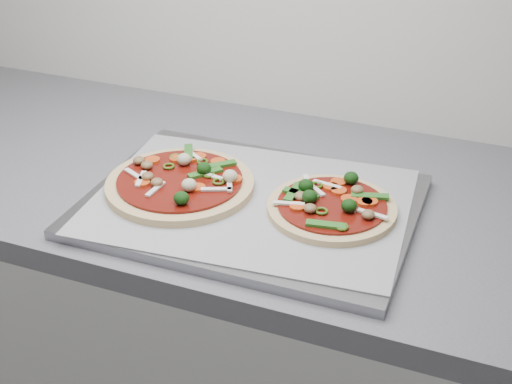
% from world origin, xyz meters
% --- Properties ---
extents(baking_tray, '(0.51, 0.38, 0.02)m').
position_xyz_m(baking_tray, '(-0.56, 1.22, 0.91)').
color(baking_tray, gray).
rests_on(baking_tray, countertop).
extents(parchment, '(0.51, 0.39, 0.00)m').
position_xyz_m(parchment, '(-0.56, 1.22, 0.92)').
color(parchment, gray).
rests_on(parchment, baking_tray).
extents(pizza_left, '(0.31, 0.31, 0.04)m').
position_xyz_m(pizza_left, '(-0.68, 1.21, 0.93)').
color(pizza_left, tan).
rests_on(pizza_left, parchment).
extents(pizza_right, '(0.24, 0.24, 0.03)m').
position_xyz_m(pizza_right, '(-0.43, 1.23, 0.93)').
color(pizza_right, tan).
rests_on(pizza_right, parchment).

